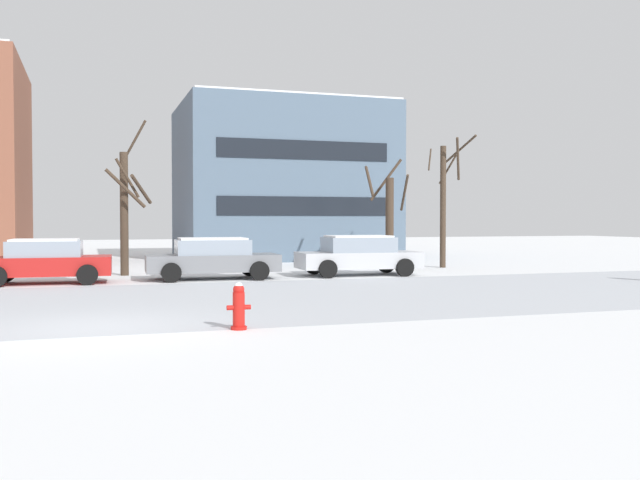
% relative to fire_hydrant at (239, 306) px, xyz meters
% --- Properties ---
extents(ground_plane, '(120.00, 120.00, 0.00)m').
position_rel_fire_hydrant_xyz_m(ground_plane, '(-2.58, 0.98, -0.43)').
color(ground_plane, white).
extents(road_surface, '(80.00, 9.68, 0.00)m').
position_rel_fire_hydrant_xyz_m(road_surface, '(-2.58, 4.82, -0.43)').
color(road_surface, '#B7BCC4').
rests_on(road_surface, ground).
extents(fire_hydrant, '(0.44, 0.30, 0.87)m').
position_rel_fire_hydrant_xyz_m(fire_hydrant, '(0.00, 0.00, 0.00)').
color(fire_hydrant, red).
rests_on(fire_hydrant, ground).
extents(parked_car_red, '(4.05, 2.12, 1.41)m').
position_rel_fire_hydrant_xyz_m(parked_car_red, '(-3.92, 10.96, 0.28)').
color(parked_car_red, red).
rests_on(parked_car_red, ground).
extents(parked_car_gray, '(4.48, 2.30, 1.40)m').
position_rel_fire_hydrant_xyz_m(parked_car_gray, '(1.36, 11.02, 0.28)').
color(parked_car_gray, slate).
rests_on(parked_car_gray, ground).
extents(parked_car_silver, '(4.45, 2.19, 1.44)m').
position_rel_fire_hydrant_xyz_m(parked_car_silver, '(6.63, 10.95, 0.30)').
color(parked_car_silver, silver).
rests_on(parked_car_silver, ground).
extents(tree_far_mid, '(1.99, 2.07, 5.55)m').
position_rel_fire_hydrant_xyz_m(tree_far_mid, '(11.61, 13.75, 2.45)').
color(tree_far_mid, '#423326').
rests_on(tree_far_mid, ground).
extents(tree_far_right, '(1.69, 1.83, 5.64)m').
position_rel_fire_hydrant_xyz_m(tree_far_right, '(-1.35, 13.50, 2.02)').
color(tree_far_right, '#423326').
rests_on(tree_far_right, ground).
extents(tree_far_left, '(1.89, 1.86, 4.60)m').
position_rel_fire_hydrant_xyz_m(tree_far_left, '(9.21, 14.10, 1.70)').
color(tree_far_left, '#423326').
rests_on(tree_far_left, ground).
extents(building_far_right, '(10.52, 8.65, 8.08)m').
position_rel_fire_hydrant_xyz_m(building_far_right, '(7.12, 23.48, 3.60)').
color(building_far_right, slate).
rests_on(building_far_right, ground).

